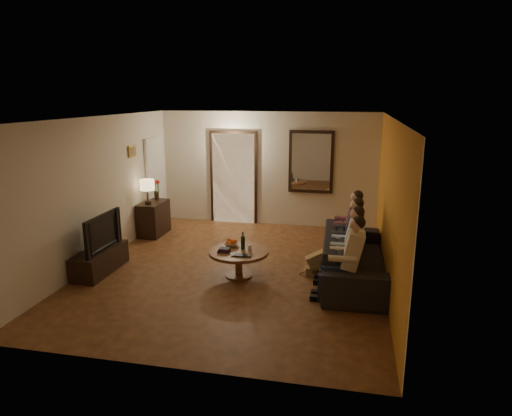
% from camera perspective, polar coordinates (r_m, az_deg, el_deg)
% --- Properties ---
extents(floor, '(5.00, 6.00, 0.01)m').
position_cam_1_polar(floor, '(8.02, -2.56, -7.71)').
color(floor, '#482B13').
rests_on(floor, ground).
extents(ceiling, '(5.00, 6.00, 0.01)m').
position_cam_1_polar(ceiling, '(7.46, -2.78, 11.20)').
color(ceiling, white).
rests_on(ceiling, back_wall).
extents(back_wall, '(5.00, 0.02, 2.60)m').
position_cam_1_polar(back_wall, '(10.51, 1.43, 4.89)').
color(back_wall, beige).
rests_on(back_wall, floor).
extents(front_wall, '(5.00, 0.02, 2.60)m').
position_cam_1_polar(front_wall, '(4.90, -11.52, -6.13)').
color(front_wall, beige).
rests_on(front_wall, floor).
extents(left_wall, '(0.02, 6.00, 2.60)m').
position_cam_1_polar(left_wall, '(8.60, -19.04, 2.07)').
color(left_wall, beige).
rests_on(left_wall, floor).
extents(right_wall, '(0.02, 6.00, 2.60)m').
position_cam_1_polar(right_wall, '(7.42, 16.36, 0.48)').
color(right_wall, beige).
rests_on(right_wall, floor).
extents(orange_accent, '(0.01, 6.00, 2.60)m').
position_cam_1_polar(orange_accent, '(7.42, 16.29, 0.48)').
color(orange_accent, '#C17520').
rests_on(orange_accent, right_wall).
extents(kitchen_doorway, '(1.00, 0.06, 2.10)m').
position_cam_1_polar(kitchen_doorway, '(10.71, -2.82, 3.69)').
color(kitchen_doorway, '#FFE0A5').
rests_on(kitchen_doorway, floor).
extents(door_trim, '(1.12, 0.04, 2.22)m').
position_cam_1_polar(door_trim, '(10.70, -2.83, 3.68)').
color(door_trim, black).
rests_on(door_trim, floor).
extents(fridge_glimpse, '(0.45, 0.03, 1.70)m').
position_cam_1_polar(fridge_glimpse, '(10.68, -1.50, 2.85)').
color(fridge_glimpse, silver).
rests_on(fridge_glimpse, floor).
extents(mirror_frame, '(1.00, 0.05, 1.40)m').
position_cam_1_polar(mirror_frame, '(10.31, 6.90, 5.74)').
color(mirror_frame, black).
rests_on(mirror_frame, back_wall).
extents(mirror_glass, '(0.86, 0.02, 1.26)m').
position_cam_1_polar(mirror_glass, '(10.28, 6.89, 5.72)').
color(mirror_glass, white).
rests_on(mirror_glass, back_wall).
extents(white_door, '(0.06, 0.85, 2.04)m').
position_cam_1_polar(white_door, '(10.63, -12.46, 3.13)').
color(white_door, white).
rests_on(white_door, floor).
extents(framed_art, '(0.03, 0.28, 0.24)m').
position_cam_1_polar(framed_art, '(9.62, -15.21, 6.87)').
color(framed_art, '#B28C33').
rests_on(framed_art, left_wall).
extents(art_canvas, '(0.01, 0.22, 0.18)m').
position_cam_1_polar(art_canvas, '(9.61, -15.13, 6.87)').
color(art_canvas, brown).
rests_on(art_canvas, left_wall).
extents(dresser, '(0.45, 0.81, 0.72)m').
position_cam_1_polar(dresser, '(10.11, -12.68, -1.27)').
color(dresser, black).
rests_on(dresser, floor).
extents(table_lamp, '(0.30, 0.30, 0.54)m').
position_cam_1_polar(table_lamp, '(9.77, -13.41, 1.97)').
color(table_lamp, beige).
rests_on(table_lamp, dresser).
extents(flower_vase, '(0.14, 0.14, 0.44)m').
position_cam_1_polar(flower_vase, '(10.17, -12.35, 2.21)').
color(flower_vase, '#AC1A12').
rests_on(flower_vase, dresser).
extents(tv_stand, '(0.45, 1.21, 0.40)m').
position_cam_1_polar(tv_stand, '(8.29, -18.92, -6.24)').
color(tv_stand, black).
rests_on(tv_stand, floor).
extents(tv, '(1.08, 0.14, 0.62)m').
position_cam_1_polar(tv, '(8.14, -19.21, -2.85)').
color(tv, black).
rests_on(tv, tv_stand).
extents(sofa, '(2.59, 1.08, 0.75)m').
position_cam_1_polar(sofa, '(7.70, 12.19, -5.98)').
color(sofa, black).
rests_on(sofa, floor).
extents(person_a, '(0.60, 0.40, 1.20)m').
position_cam_1_polar(person_a, '(6.78, 11.43, -6.69)').
color(person_a, tan).
rests_on(person_a, sofa).
extents(person_b, '(0.60, 0.40, 1.20)m').
position_cam_1_polar(person_b, '(7.34, 11.50, -5.06)').
color(person_b, tan).
rests_on(person_b, sofa).
extents(person_c, '(0.60, 0.40, 1.20)m').
position_cam_1_polar(person_c, '(7.91, 11.55, -3.67)').
color(person_c, tan).
rests_on(person_c, sofa).
extents(person_d, '(0.60, 0.40, 1.20)m').
position_cam_1_polar(person_d, '(8.49, 11.60, -2.46)').
color(person_d, tan).
rests_on(person_d, sofa).
extents(dog, '(0.60, 0.36, 0.56)m').
position_cam_1_polar(dog, '(7.77, 8.05, -6.34)').
color(dog, olive).
rests_on(dog, floor).
extents(coffee_table, '(1.25, 1.25, 0.45)m').
position_cam_1_polar(coffee_table, '(7.66, -2.18, -6.96)').
color(coffee_table, brown).
rests_on(coffee_table, floor).
extents(bowl, '(0.26, 0.26, 0.06)m').
position_cam_1_polar(bowl, '(7.81, -3.09, -4.53)').
color(bowl, white).
rests_on(bowl, coffee_table).
extents(oranges, '(0.20, 0.20, 0.08)m').
position_cam_1_polar(oranges, '(7.79, -3.09, -4.06)').
color(oranges, '#EB5313').
rests_on(oranges, bowl).
extents(wine_bottle, '(0.07, 0.07, 0.31)m').
position_cam_1_polar(wine_bottle, '(7.61, -1.65, -4.05)').
color(wine_bottle, black).
rests_on(wine_bottle, coffee_table).
extents(wine_glass, '(0.06, 0.06, 0.10)m').
position_cam_1_polar(wine_glass, '(7.57, -0.78, -4.98)').
color(wine_glass, silver).
rests_on(wine_glass, coffee_table).
extents(book_stack, '(0.20, 0.15, 0.07)m').
position_cam_1_polar(book_stack, '(7.53, -4.01, -5.24)').
color(book_stack, black).
rests_on(book_stack, coffee_table).
extents(laptop, '(0.33, 0.22, 0.03)m').
position_cam_1_polar(laptop, '(7.30, -1.96, -6.04)').
color(laptop, black).
rests_on(laptop, coffee_table).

